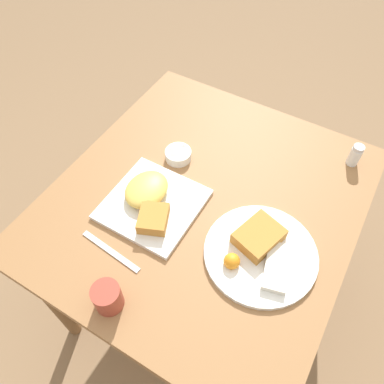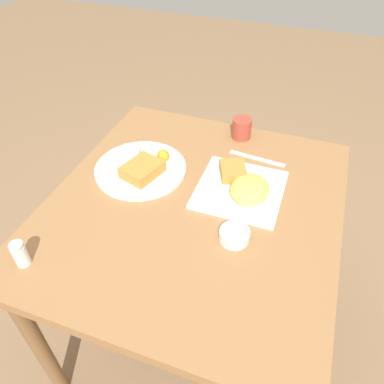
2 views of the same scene
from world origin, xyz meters
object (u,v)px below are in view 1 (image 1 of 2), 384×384
at_px(coffee_mug, 108,297).
at_px(plate_oval_far, 260,251).
at_px(sauce_ramekin, 178,155).
at_px(plate_square_near, 151,200).
at_px(salt_shaker, 355,156).
at_px(butter_knife, 111,251).

bearing_deg(coffee_mug, plate_oval_far, 139.91).
height_order(sauce_ramekin, coffee_mug, coffee_mug).
height_order(plate_square_near, coffee_mug, coffee_mug).
bearing_deg(salt_shaker, butter_knife, -36.11).
xyz_separation_m(sauce_ramekin, salt_shaker, (-0.27, 0.50, 0.02)).
distance_m(plate_square_near, butter_knife, 0.19).
height_order(plate_square_near, salt_shaker, salt_shaker).
xyz_separation_m(butter_knife, coffee_mug, (0.12, 0.09, 0.04)).
distance_m(plate_square_near, plate_oval_far, 0.35).
bearing_deg(coffee_mug, salt_shaker, 153.19).
bearing_deg(salt_shaker, sauce_ramekin, -61.72).
height_order(plate_oval_far, butter_knife, plate_oval_far).
bearing_deg(plate_oval_far, plate_square_near, -87.71).
bearing_deg(sauce_ramekin, plate_square_near, 7.74).
relative_size(salt_shaker, butter_knife, 0.38).
relative_size(plate_square_near, sauce_ramekin, 3.12).
bearing_deg(plate_oval_far, sauce_ramekin, -116.36).
xyz_separation_m(salt_shaker, butter_knife, (0.66, -0.48, -0.03)).
distance_m(plate_oval_far, sauce_ramekin, 0.42).
relative_size(plate_square_near, butter_knife, 1.31).
bearing_deg(plate_oval_far, salt_shaker, 164.87).
relative_size(plate_square_near, salt_shaker, 3.47).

